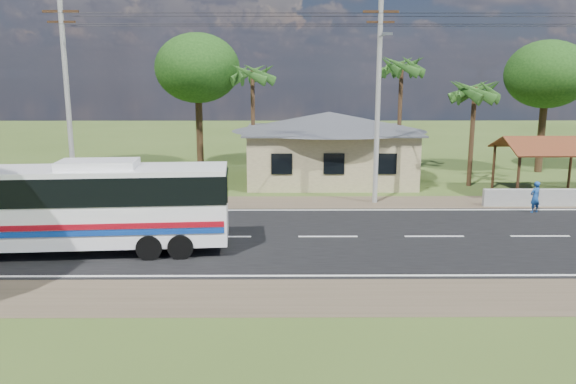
# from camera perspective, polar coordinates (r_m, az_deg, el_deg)

# --- Properties ---
(ground) EXTENTS (120.00, 120.00, 0.00)m
(ground) POSITION_cam_1_polar(r_m,az_deg,el_deg) (23.82, 4.08, -4.58)
(ground) COLOR #374D1B
(ground) RESTS_ON ground
(road) EXTENTS (120.00, 16.00, 0.03)m
(road) POSITION_cam_1_polar(r_m,az_deg,el_deg) (23.82, 4.08, -4.56)
(road) COLOR black
(road) RESTS_ON ground
(house) EXTENTS (12.40, 10.00, 5.00)m
(house) POSITION_cam_1_polar(r_m,az_deg,el_deg) (36.11, 4.16, 5.35)
(house) COLOR tan
(house) RESTS_ON ground
(waiting_shed) EXTENTS (5.20, 4.48, 3.35)m
(waiting_shed) POSITION_cam_1_polar(r_m,az_deg,el_deg) (34.84, 24.91, 4.18)
(waiting_shed) COLOR #3B2515
(waiting_shed) RESTS_ON ground
(concrete_barrier) EXTENTS (7.00, 0.30, 0.90)m
(concrete_barrier) POSITION_cam_1_polar(r_m,az_deg,el_deg) (32.19, 25.10, -0.51)
(concrete_barrier) COLOR #9E9E99
(concrete_barrier) RESTS_ON ground
(utility_poles) EXTENTS (32.80, 2.22, 11.00)m
(utility_poles) POSITION_cam_1_polar(r_m,az_deg,el_deg) (29.62, 8.51, 9.89)
(utility_poles) COLOR #9E9E99
(utility_poles) RESTS_ON ground
(palm_near) EXTENTS (2.80, 2.80, 6.70)m
(palm_near) POSITION_cam_1_polar(r_m,az_deg,el_deg) (35.64, 18.45, 9.64)
(palm_near) COLOR #47301E
(palm_near) RESTS_ON ground
(palm_mid) EXTENTS (2.80, 2.80, 8.20)m
(palm_mid) POSITION_cam_1_polar(r_m,az_deg,el_deg) (39.07, 11.47, 12.28)
(palm_mid) COLOR #47301E
(palm_mid) RESTS_ON ground
(palm_far) EXTENTS (2.80, 2.80, 7.70)m
(palm_far) POSITION_cam_1_polar(r_m,az_deg,el_deg) (38.83, -3.64, 11.78)
(palm_far) COLOR #47301E
(palm_far) RESTS_ON ground
(tree_behind_house) EXTENTS (6.00, 6.00, 9.61)m
(tree_behind_house) POSITION_cam_1_polar(r_m,az_deg,el_deg) (41.24, -9.17, 12.28)
(tree_behind_house) COLOR #47301E
(tree_behind_house) RESTS_ON ground
(tree_behind_shed) EXTENTS (5.60, 5.60, 9.02)m
(tree_behind_shed) POSITION_cam_1_polar(r_m,az_deg,el_deg) (42.68, 24.80, 10.75)
(tree_behind_shed) COLOR #47301E
(tree_behind_shed) RESTS_ON ground
(coach_bus) EXTENTS (11.70, 3.33, 3.58)m
(coach_bus) POSITION_cam_1_polar(r_m,az_deg,el_deg) (22.69, -20.84, -0.84)
(coach_bus) COLOR white
(coach_bus) RESTS_ON ground
(motorcycle) EXTENTS (1.82, 1.26, 0.91)m
(motorcycle) POSITION_cam_1_polar(r_m,az_deg,el_deg) (32.12, 22.23, -0.29)
(motorcycle) COLOR black
(motorcycle) RESTS_ON ground
(person) EXTENTS (0.68, 0.58, 1.59)m
(person) POSITION_cam_1_polar(r_m,az_deg,el_deg) (30.24, 23.82, -0.48)
(person) COLOR navy
(person) RESTS_ON ground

